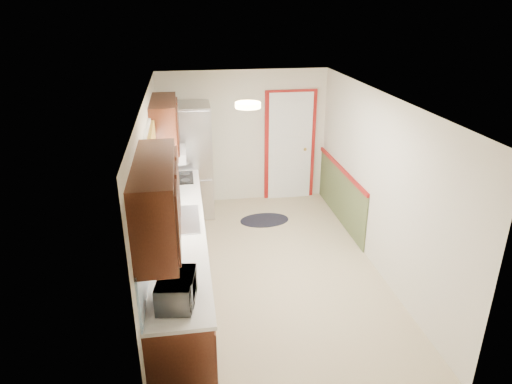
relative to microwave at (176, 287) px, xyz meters
name	(u,v)px	position (x,y,z in m)	size (l,w,h in m)	color
room_shell	(269,189)	(1.20, 1.90, 0.10)	(3.20, 5.20, 2.52)	tan
kitchen_run	(175,233)	(-0.04, 1.61, -0.29)	(0.63, 4.00, 2.20)	#3E1A0E
back_wall_trim	(301,156)	(2.19, 4.11, -0.21)	(1.12, 2.30, 2.08)	maroon
ceiling_fixture	(248,105)	(0.90, 1.70, 1.26)	(0.30, 0.30, 0.06)	#FFD88C
microwave	(176,287)	(0.00, 0.00, 0.00)	(0.48, 0.26, 0.32)	white
refrigerator	(188,161)	(0.18, 3.95, -0.14)	(0.81, 0.80, 1.93)	#B7B7BC
rug	(264,220)	(1.41, 3.41, -1.10)	(0.84, 0.54, 0.01)	black
cooktop	(178,178)	(0.01, 3.18, -0.15)	(0.46, 0.55, 0.02)	black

